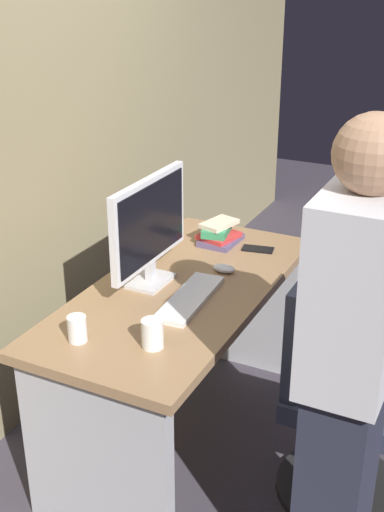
% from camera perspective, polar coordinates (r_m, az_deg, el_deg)
% --- Properties ---
extents(ground_plane, '(9.00, 9.00, 0.00)m').
position_cam_1_polar(ground_plane, '(3.18, -0.83, -14.70)').
color(ground_plane, '#3D3842').
extents(wall_back, '(6.40, 0.10, 3.00)m').
position_cam_1_polar(wall_back, '(2.95, -14.68, 13.70)').
color(wall_back, '#8C7F5B').
rests_on(wall_back, ground).
extents(desk, '(1.46, 0.68, 0.75)m').
position_cam_1_polar(desk, '(2.89, -0.90, -6.70)').
color(desk, '#93704C').
rests_on(desk, ground).
extents(office_chair, '(0.52, 0.52, 0.94)m').
position_cam_1_polar(office_chair, '(2.71, 12.05, -11.92)').
color(office_chair, black).
rests_on(office_chair, ground).
extents(person_at_desk, '(0.40, 0.24, 1.64)m').
position_cam_1_polar(person_at_desk, '(2.10, 13.15, -10.05)').
color(person_at_desk, '#262838').
rests_on(person_at_desk, ground).
extents(monitor, '(0.54, 0.14, 0.46)m').
position_cam_1_polar(monitor, '(2.71, -3.62, 2.59)').
color(monitor, silver).
rests_on(monitor, desk).
extents(keyboard, '(0.44, 0.15, 0.02)m').
position_cam_1_polar(keyboard, '(2.67, -0.18, -3.60)').
color(keyboard, white).
rests_on(keyboard, desk).
extents(mouse, '(0.06, 0.10, 0.03)m').
position_cam_1_polar(mouse, '(2.90, 2.74, -1.05)').
color(mouse, white).
rests_on(mouse, desk).
extents(cup_near_keyboard, '(0.08, 0.08, 0.10)m').
position_cam_1_polar(cup_near_keyboard, '(2.35, -3.38, -6.60)').
color(cup_near_keyboard, white).
rests_on(cup_near_keyboard, desk).
extents(cup_by_monitor, '(0.07, 0.07, 0.10)m').
position_cam_1_polar(cup_by_monitor, '(2.42, -9.72, -6.11)').
color(cup_by_monitor, white).
rests_on(cup_by_monitor, desk).
extents(book_stack, '(0.21, 0.19, 0.10)m').
position_cam_1_polar(book_stack, '(3.19, 2.30, 1.91)').
color(book_stack, '#594C72').
rests_on(book_stack, desk).
extents(cell_phone, '(0.10, 0.15, 0.01)m').
position_cam_1_polar(cell_phone, '(3.14, 5.62, 0.59)').
color(cell_phone, black).
rests_on(cell_phone, desk).
extents(handbag, '(0.34, 0.14, 0.38)m').
position_cam_1_polar(handbag, '(3.53, 14.60, -8.57)').
color(handbag, '#4C3356').
rests_on(handbag, ground).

